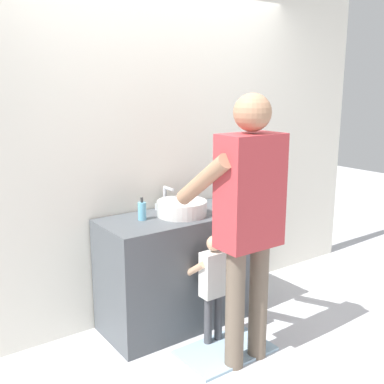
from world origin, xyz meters
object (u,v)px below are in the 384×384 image
Objects in this scene: toothbrush_cup at (217,202)px; child_toddler at (213,280)px; soap_bottle at (142,211)px; adult_parent at (248,208)px.

child_toddler is (-0.33, -0.39, -0.44)m from toothbrush_cup.
soap_bottle is 0.20× the size of child_toddler.
child_toddler is at bearing 98.83° from adult_parent.
child_toddler is (0.30, -0.45, -0.45)m from soap_bottle.
soap_bottle is 0.09× the size of adult_parent.
soap_bottle is 0.70m from child_toddler.
adult_parent reaches higher than soap_bottle.
child_toddler is 0.46× the size of adult_parent.
toothbrush_cup reaches higher than child_toddler.
soap_bottle reaches higher than child_toddler.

